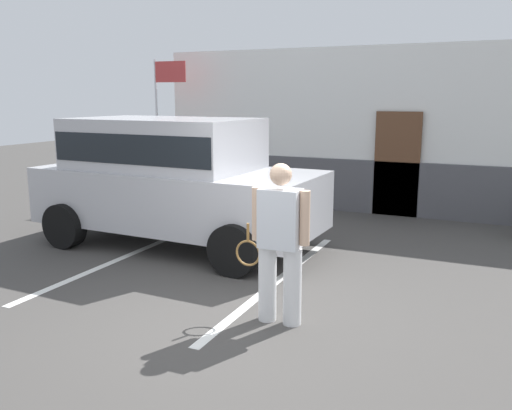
% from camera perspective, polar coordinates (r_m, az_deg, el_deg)
% --- Properties ---
extents(ground_plane, '(40.00, 40.00, 0.00)m').
position_cam_1_polar(ground_plane, '(5.91, -2.65, -12.38)').
color(ground_plane, '#423F3D').
extents(parking_stripe_0, '(0.12, 4.40, 0.01)m').
position_cam_1_polar(parking_stripe_0, '(8.42, -13.71, -5.33)').
color(parking_stripe_0, silver).
rests_on(parking_stripe_0, ground_plane).
extents(parking_stripe_1, '(0.12, 4.40, 0.01)m').
position_cam_1_polar(parking_stripe_1, '(7.20, 2.46, -7.90)').
color(parking_stripe_1, silver).
rests_on(parking_stripe_1, ground_plane).
extents(house_frontage, '(9.27, 0.40, 3.40)m').
position_cam_1_polar(house_frontage, '(11.43, 11.98, 7.24)').
color(house_frontage, white).
rests_on(house_frontage, ground_plane).
extents(parked_suv, '(4.67, 2.30, 2.05)m').
position_cam_1_polar(parked_suv, '(8.74, -8.92, 3.15)').
color(parked_suv, '#B7B7BC').
rests_on(parked_suv, ground_plane).
extents(tennis_player_man, '(0.90, 0.27, 1.72)m').
position_cam_1_polar(tennis_player_man, '(5.64, 2.54, -3.96)').
color(tennis_player_man, white).
rests_on(tennis_player_man, ground_plane).
extents(flag_pole, '(0.80, 0.06, 3.20)m').
position_cam_1_polar(flag_pole, '(12.38, -9.84, 10.44)').
color(flag_pole, silver).
rests_on(flag_pole, ground_plane).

